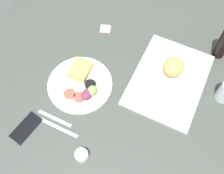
# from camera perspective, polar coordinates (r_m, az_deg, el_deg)

# --- Properties ---
(ground_plane) EXTENTS (1.90, 1.50, 0.03)m
(ground_plane) POSITION_cam_1_polar(r_m,az_deg,el_deg) (1.26, -0.83, 0.07)
(ground_plane) COLOR #383D38
(serving_tray) EXTENTS (0.45, 0.33, 0.02)m
(serving_tray) POSITION_cam_1_polar(r_m,az_deg,el_deg) (1.28, 12.35, 1.53)
(serving_tray) COLOR #B2B2AD
(serving_tray) RESTS_ON ground_plane
(bread_plate_near) EXTENTS (0.21, 0.21, 0.09)m
(bread_plate_near) POSITION_cam_1_polar(r_m,az_deg,el_deg) (1.27, 13.22, 3.76)
(bread_plate_near) COLOR white
(bread_plate_near) RESTS_ON serving_tray
(plate_with_salad) EXTENTS (0.31, 0.31, 0.05)m
(plate_with_salad) POSITION_cam_1_polar(r_m,az_deg,el_deg) (1.25, -6.78, 0.88)
(plate_with_salad) COLOR white
(plate_with_salad) RESTS_ON ground_plane
(soda_bottle) EXTENTS (0.06, 0.06, 0.18)m
(soda_bottle) POSITION_cam_1_polar(r_m,az_deg,el_deg) (1.39, 23.45, 8.90)
(soda_bottle) COLOR black
(soda_bottle) RESTS_ON ground_plane
(espresso_cup) EXTENTS (0.06, 0.06, 0.04)m
(espresso_cup) POSITION_cam_1_polar(r_m,az_deg,el_deg) (1.12, -6.69, -14.73)
(espresso_cup) COLOR silver
(espresso_cup) RESTS_ON ground_plane
(fork) EXTENTS (0.02, 0.17, 0.01)m
(fork) POSITION_cam_1_polar(r_m,az_deg,el_deg) (1.20, -12.50, -6.77)
(fork) COLOR #B7B7BC
(fork) RESTS_ON ground_plane
(knife) EXTENTS (0.02, 0.19, 0.01)m
(knife) POSITION_cam_1_polar(r_m,az_deg,el_deg) (1.18, -11.63, -8.80)
(knife) COLOR #B7B7BC
(knife) RESTS_ON ground_plane
(cell_phone) EXTENTS (0.15, 0.09, 0.01)m
(cell_phone) POSITION_cam_1_polar(r_m,az_deg,el_deg) (1.22, -18.44, -8.51)
(cell_phone) COLOR black
(cell_phone) RESTS_ON ground_plane
(sticky_note) EXTENTS (0.07, 0.07, 0.00)m
(sticky_note) POSITION_cam_1_polar(r_m,az_deg,el_deg) (1.45, -1.46, 12.73)
(sticky_note) COLOR pink
(sticky_note) RESTS_ON ground_plane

